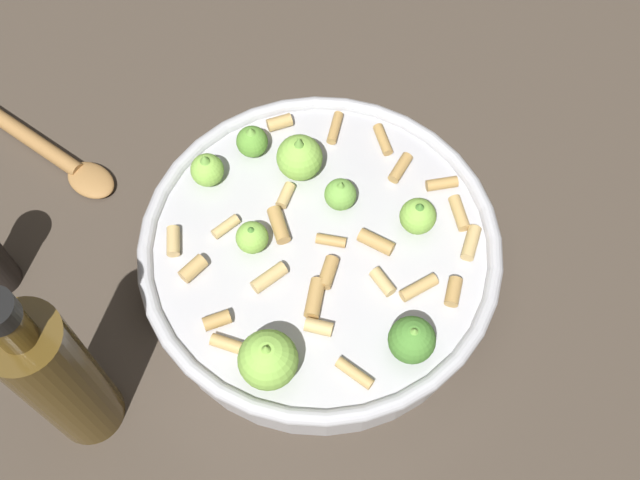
# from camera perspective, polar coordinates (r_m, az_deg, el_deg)

# --- Properties ---
(ground_plane) EXTENTS (2.40, 2.40, 0.00)m
(ground_plane) POSITION_cam_1_polar(r_m,az_deg,el_deg) (0.74, 0.00, -2.39)
(ground_plane) COLOR #42382D
(cooking_pan) EXTENTS (0.32, 0.32, 0.11)m
(cooking_pan) POSITION_cam_1_polar(r_m,az_deg,el_deg) (0.70, -0.04, -1.18)
(cooking_pan) COLOR #B7B7BC
(cooking_pan) RESTS_ON ground
(olive_oil_bottle) EXTENTS (0.06, 0.06, 0.24)m
(olive_oil_bottle) POSITION_cam_1_polar(r_m,az_deg,el_deg) (0.63, -18.24, -9.26)
(olive_oil_bottle) COLOR #4C3814
(olive_oil_bottle) RESTS_ON ground
(wooden_spoon) EXTENTS (0.17, 0.16, 0.02)m
(wooden_spoon) POSITION_cam_1_polar(r_m,az_deg,el_deg) (0.84, -19.20, 6.27)
(wooden_spoon) COLOR #9E703D
(wooden_spoon) RESTS_ON ground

